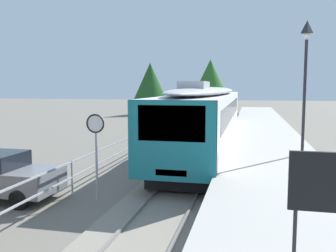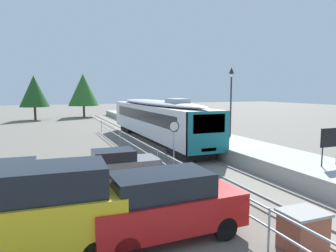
{
  "view_description": "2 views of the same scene",
  "coord_description": "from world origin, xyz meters",
  "px_view_note": "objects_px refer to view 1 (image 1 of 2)",
  "views": [
    {
      "loc": [
        2.35,
        1.28,
        3.65
      ],
      "look_at": [
        -1.0,
        16.18,
        2.0
      ],
      "focal_mm": 38.87,
      "sensor_mm": 36.0,
      "label": 1
    },
    {
      "loc": [
        -8.89,
        -3.41,
        4.44
      ],
      "look_at": [
        -1.0,
        16.18,
        2.0
      ],
      "focal_mm": 32.62,
      "sensor_mm": 36.0,
      "label": 2
    }
  ],
  "objects_px": {
    "commuter_train": "(206,114)",
    "speed_limit_sign": "(96,135)",
    "platform_lamp_mid_platform": "(306,62)",
    "platform_notice_board": "(331,187)"
  },
  "relations": [
    {
      "from": "commuter_train",
      "to": "speed_limit_sign",
      "type": "height_order",
      "value": "commuter_train"
    },
    {
      "from": "speed_limit_sign",
      "to": "commuter_train",
      "type": "bearing_deg",
      "value": 76.01
    },
    {
      "from": "commuter_train",
      "to": "speed_limit_sign",
      "type": "bearing_deg",
      "value": -103.99
    },
    {
      "from": "platform_lamp_mid_platform",
      "to": "speed_limit_sign",
      "type": "bearing_deg",
      "value": -144.68
    },
    {
      "from": "platform_lamp_mid_platform",
      "to": "platform_notice_board",
      "type": "relative_size",
      "value": 2.97
    },
    {
      "from": "platform_notice_board",
      "to": "speed_limit_sign",
      "type": "bearing_deg",
      "value": 140.01
    },
    {
      "from": "platform_notice_board",
      "to": "speed_limit_sign",
      "type": "height_order",
      "value": "speed_limit_sign"
    },
    {
      "from": "commuter_train",
      "to": "speed_limit_sign",
      "type": "distance_m",
      "value": 9.83
    },
    {
      "from": "platform_lamp_mid_platform",
      "to": "platform_notice_board",
      "type": "distance_m",
      "value": 10.17
    },
    {
      "from": "commuter_train",
      "to": "platform_notice_board",
      "type": "bearing_deg",
      "value": -76.26
    }
  ]
}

